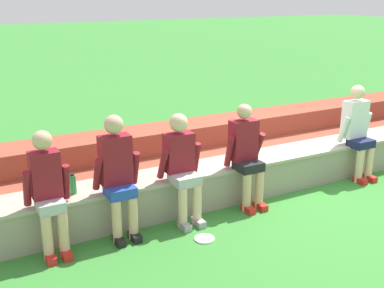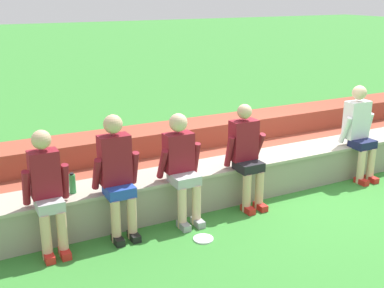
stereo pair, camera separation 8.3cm
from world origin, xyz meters
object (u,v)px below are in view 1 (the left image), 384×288
object	(u,v)px
person_center	(182,165)
person_far_right	(358,129)
water_bottle_near_right	(73,184)
frisbee	(204,239)
person_left_of_center	(118,173)
person_far_left	(48,190)
person_right_of_center	(246,153)

from	to	relation	value
person_center	person_far_right	size ratio (longest dim) A/B	0.95
water_bottle_near_right	frisbee	xyz separation A→B (m)	(1.26, -0.83, -0.62)
person_left_of_center	frisbee	distance (m)	1.25
person_far_left	person_left_of_center	world-z (taller)	person_left_of_center
person_left_of_center	person_far_right	size ratio (longest dim) A/B	1.01
person_right_of_center	person_left_of_center	bearing A→B (deg)	-179.73
person_far_left	person_left_of_center	size ratio (longest dim) A/B	0.95
person_left_of_center	frisbee	world-z (taller)	person_left_of_center
person_left_of_center	water_bottle_near_right	distance (m)	0.54
person_center	person_right_of_center	distance (m)	0.94
frisbee	person_far_right	bearing A→B (deg)	11.87
person_far_left	person_left_of_center	xyz separation A→B (m)	(0.79, 0.01, 0.05)
person_right_of_center	person_far_right	size ratio (longest dim) A/B	0.96
person_center	person_right_of_center	bearing A→B (deg)	0.22
person_right_of_center	person_far_right	distance (m)	2.04
person_far_left	person_right_of_center	size ratio (longest dim) A/B	1.00
person_far_right	frisbee	xyz separation A→B (m)	(-3.00, -0.63, -0.76)
water_bottle_near_right	person_left_of_center	bearing A→B (deg)	-29.02
person_far_left	person_right_of_center	world-z (taller)	same
person_left_of_center	person_center	xyz separation A→B (m)	(0.82, 0.00, -0.04)
person_center	water_bottle_near_right	size ratio (longest dim) A/B	5.53
person_far_left	frisbee	bearing A→B (deg)	-19.64
person_right_of_center	water_bottle_near_right	distance (m)	2.23
person_far_left	water_bottle_near_right	bearing A→B (deg)	38.81
person_center	person_far_right	world-z (taller)	person_far_right
person_far_right	frisbee	bearing A→B (deg)	-168.13
person_right_of_center	person_far_right	xyz separation A→B (m)	(2.04, 0.04, 0.04)
person_center	person_right_of_center	xyz separation A→B (m)	(0.94, 0.00, -0.00)
person_center	person_far_left	bearing A→B (deg)	-179.37
person_far_left	frisbee	distance (m)	1.83
person_far_right	frisbee	distance (m)	3.16
person_far_left	person_far_right	world-z (taller)	person_far_right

